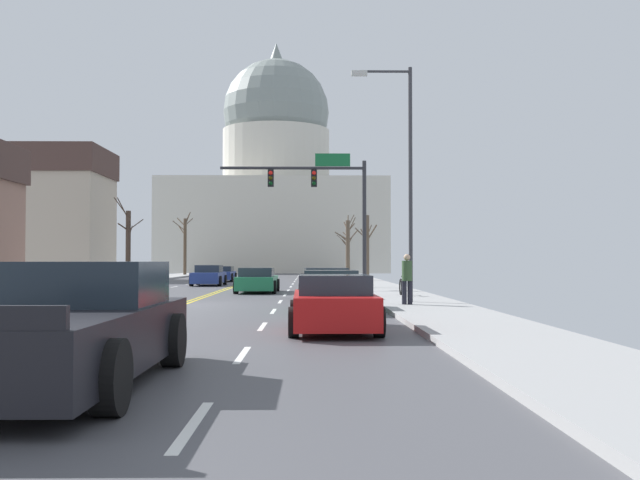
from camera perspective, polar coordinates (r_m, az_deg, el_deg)
The scene contains 19 objects.
ground at distance 26.41m, azimuth -10.98°, elevation -5.01°, with size 20.00×180.00×0.20m.
signal_gantry at distance 39.06m, azimuth 0.37°, elevation 3.81°, with size 7.91×0.41×7.26m.
street_lamp_right at distance 25.75m, azimuth 6.58°, elevation 6.01°, with size 2.16×0.24×8.30m.
capitol_building at distance 99.59m, azimuth -3.50°, elevation 3.86°, with size 29.03×23.33×31.71m.
sedan_near_00 at distance 35.83m, azimuth -4.98°, elevation -3.22°, with size 2.07×4.62×1.23m.
sedan_near_01 at distance 28.63m, azimuth 0.45°, elevation -3.62°, with size 2.21×4.75×1.30m.
sedan_near_02 at distance 22.75m, azimuth 0.80°, elevation -4.14°, with size 2.10×4.59×1.29m.
sedan_near_03 at distance 16.25m, azimuth 1.09°, elevation -5.14°, with size 2.03×4.29×1.27m.
pickup_truck_near_04 at distance 9.83m, azimuth -18.88°, elevation -6.69°, with size 2.24×5.75×1.58m.
sedan_oncoming_00 at distance 46.29m, azimuth -8.79°, elevation -2.82°, with size 1.97×4.28×1.29m.
sedan_oncoming_01 at distance 55.19m, azimuth -7.75°, elevation -2.68°, with size 1.98×4.52×1.15m.
flank_building_01 at distance 64.61m, azimuth -20.46°, elevation 2.00°, with size 9.16×8.15×10.97m.
bare_tree_00 at distance 52.71m, azimuth 3.74°, elevation -0.51°, with size 1.68×2.32×4.76m.
bare_tree_01 at distance 55.92m, azimuth -14.94°, elevation -0.25°, with size 2.32×2.30×6.20m.
bare_tree_02 at distance 78.43m, azimuth 2.25°, elevation -0.78°, with size 1.76×1.80×4.75m.
bare_tree_03 at distance 74.86m, azimuth -10.64°, elevation -0.30°, with size 2.03×1.30×6.45m.
bare_tree_04 at distance 70.05m, azimuth 2.22°, elevation -0.43°, with size 2.33×1.17×5.93m.
pedestrian_00 at distance 24.03m, azimuth 6.90°, elevation -2.88°, with size 0.35×0.34×1.67m.
bicycle_parked at distance 30.10m, azimuth 6.53°, elevation -3.72°, with size 0.12×1.77×0.85m.
Camera 1 is at (4.64, -25.95, 1.60)m, focal length 40.46 mm.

